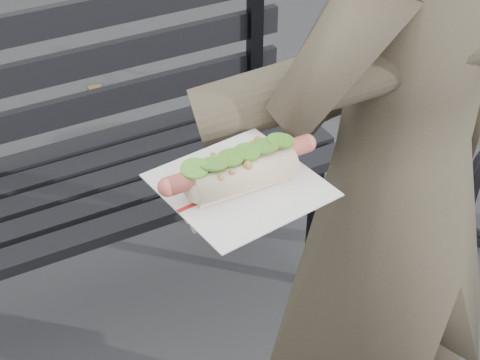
{
  "coord_description": "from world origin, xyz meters",
  "views": [
    {
      "loc": [
        -0.36,
        -0.62,
        1.61
      ],
      "look_at": [
        -0.01,
        0.04,
        1.04
      ],
      "focal_mm": 55.0,
      "sensor_mm": 36.0,
      "label": 1
    }
  ],
  "objects": [
    {
      "name": "person",
      "position": [
        0.38,
        0.17,
        0.81
      ],
      "size": [
        0.65,
        0.47,
        1.63
      ],
      "primitive_type": "imported",
      "rotation": [
        0.0,
        0.0,
        3.29
      ],
      "color": "#443C2D",
      "rests_on": "ground"
    },
    {
      "name": "park_bench",
      "position": [
        -0.1,
        0.94,
        0.52
      ],
      "size": [
        1.5,
        0.44,
        0.88
      ],
      "color": "black",
      "rests_on": "ground"
    },
    {
      "name": "held_hotdog",
      "position": [
        0.18,
        0.12,
        1.07
      ],
      "size": [
        0.62,
        0.32,
        0.2
      ],
      "color": "#443C2D"
    }
  ]
}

